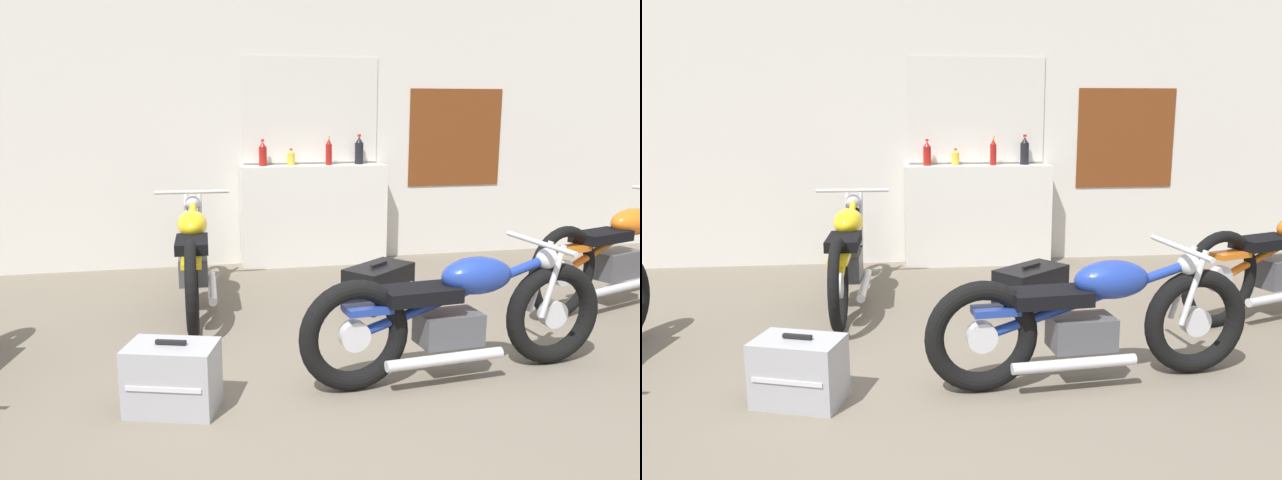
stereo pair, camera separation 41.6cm
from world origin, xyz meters
The scene contains 11 objects.
ground_plane centered at (0.00, 0.00, 0.00)m, with size 24.00×24.00×0.00m, color #706656.
wall_back centered at (0.02, 3.64, 1.40)m, with size 10.00×0.07×2.80m.
sill_counter centered at (0.54, 3.47, 0.51)m, with size 1.47×0.28×1.01m.
bottle_leftmost centered at (0.03, 3.49, 1.13)m, with size 0.08×0.08×0.26m.
bottle_left_center centered at (0.32, 3.51, 1.09)m, with size 0.07×0.07×0.17m.
bottle_center centered at (0.69, 3.45, 1.14)m, with size 0.06×0.06×0.29m.
bottle_right_center centered at (1.02, 3.50, 1.15)m, with size 0.09×0.09×0.30m.
motorcycle_blue centered at (0.80, 0.55, 0.39)m, with size 1.95×0.64×0.79m.
motorcycle_yellow centered at (-0.69, 2.28, 0.42)m, with size 0.64×2.09×0.87m.
hard_case_silver centered at (-0.84, 0.46, 0.18)m, with size 0.53×0.41×0.39m.
hard_case_black centered at (0.76, 1.97, 0.16)m, with size 0.66×0.61×0.35m.
Camera 2 is at (-0.33, -2.74, 1.54)m, focal length 35.00 mm.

